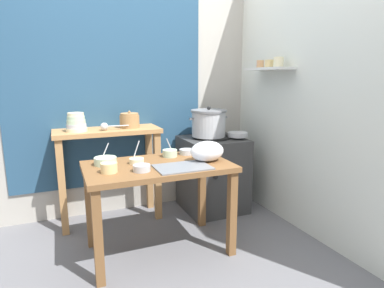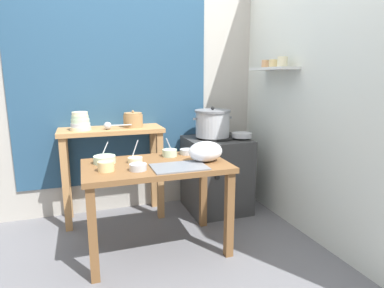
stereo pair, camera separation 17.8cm
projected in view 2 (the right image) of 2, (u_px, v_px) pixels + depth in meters
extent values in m
plane|color=slate|center=(154.00, 256.00, 2.53)|extent=(9.00, 9.00, 0.00)
cube|color=#B2ADA3|center=(138.00, 84.00, 3.31)|extent=(4.40, 0.10, 2.60)
cube|color=navy|center=(113.00, 79.00, 3.17)|extent=(1.90, 0.02, 2.10)
cube|color=silver|center=(299.00, 85.00, 2.89)|extent=(0.10, 3.20, 2.60)
cube|color=silver|center=(273.00, 69.00, 3.00)|extent=(0.20, 0.56, 0.02)
cylinder|color=beige|center=(282.00, 62.00, 2.86)|extent=(0.09, 0.09, 0.09)
cylinder|color=#E5C684|center=(274.00, 63.00, 2.99)|extent=(0.08, 0.08, 0.07)
cylinder|color=tan|center=(265.00, 64.00, 3.12)|extent=(0.07, 0.07, 0.07)
cube|color=brown|center=(156.00, 166.00, 2.49)|extent=(1.10, 0.66, 0.04)
cube|color=brown|center=(93.00, 235.00, 2.15)|extent=(0.06, 0.06, 0.68)
cube|color=brown|center=(229.00, 215.00, 2.47)|extent=(0.06, 0.06, 0.68)
cube|color=brown|center=(90.00, 204.00, 2.67)|extent=(0.06, 0.06, 0.68)
cube|color=brown|center=(203.00, 191.00, 2.98)|extent=(0.06, 0.06, 0.68)
cube|color=#B27F4C|center=(111.00, 130.00, 3.05)|extent=(0.96, 0.40, 0.04)
cube|color=#B27F4C|center=(66.00, 185.00, 2.87)|extent=(0.06, 0.06, 0.86)
cube|color=#B27F4C|center=(160.00, 176.00, 3.14)|extent=(0.06, 0.06, 0.86)
cube|color=#B27F4C|center=(67.00, 176.00, 3.14)|extent=(0.06, 0.06, 0.86)
cube|color=#B27F4C|center=(154.00, 168.00, 3.42)|extent=(0.06, 0.06, 0.86)
cube|color=#383838|center=(216.00, 174.00, 3.36)|extent=(0.60, 0.60, 0.76)
cylinder|color=black|center=(217.00, 138.00, 3.28)|extent=(0.36, 0.36, 0.02)
cylinder|color=black|center=(217.00, 177.00, 3.02)|extent=(0.04, 0.02, 0.04)
cylinder|color=#B7BABF|center=(213.00, 124.00, 3.26)|extent=(0.34, 0.34, 0.25)
cylinder|color=slate|center=(213.00, 111.00, 3.23)|extent=(0.36, 0.36, 0.02)
sphere|color=black|center=(213.00, 108.00, 3.23)|extent=(0.04, 0.04, 0.04)
cube|color=slate|center=(195.00, 119.00, 3.19)|extent=(0.04, 0.02, 0.02)
cube|color=slate|center=(230.00, 117.00, 3.31)|extent=(0.04, 0.02, 0.02)
cylinder|color=#A37A4C|center=(133.00, 121.00, 3.10)|extent=(0.18, 0.18, 0.12)
cylinder|color=#A37A4C|center=(133.00, 114.00, 3.09)|extent=(0.17, 0.17, 0.02)
sphere|color=#A37A4C|center=(132.00, 111.00, 3.08)|extent=(0.02, 0.02, 0.02)
cylinder|color=beige|center=(81.00, 128.00, 2.92)|extent=(0.18, 0.18, 0.03)
cylinder|color=#B7BABF|center=(81.00, 125.00, 2.92)|extent=(0.17, 0.17, 0.03)
cylinder|color=#B7D1AD|center=(80.00, 121.00, 2.91)|extent=(0.16, 0.16, 0.04)
cylinder|color=#B7D1AD|center=(80.00, 117.00, 2.90)|extent=(0.15, 0.15, 0.03)
cylinder|color=beige|center=(80.00, 114.00, 2.89)|extent=(0.14, 0.14, 0.03)
sphere|color=#B7BABF|center=(108.00, 126.00, 2.97)|extent=(0.07, 0.07, 0.07)
cylinder|color=#B7BABF|center=(122.00, 125.00, 3.00)|extent=(0.18, 0.03, 0.01)
cube|color=slate|center=(179.00, 167.00, 2.37)|extent=(0.40, 0.28, 0.01)
ellipsoid|color=white|center=(205.00, 151.00, 2.53)|extent=(0.27, 0.20, 0.16)
cylinder|color=#B7BABF|center=(242.00, 135.00, 3.24)|extent=(0.20, 0.20, 0.05)
cylinder|color=#B7D1AD|center=(105.00, 160.00, 2.49)|extent=(0.17, 0.17, 0.06)
cylinder|color=#337238|center=(104.00, 157.00, 2.48)|extent=(0.14, 0.14, 0.01)
cylinder|color=#B7BABF|center=(103.00, 152.00, 2.50)|extent=(0.08, 0.02, 0.16)
cylinder|color=#B7D1AD|center=(170.00, 153.00, 2.71)|extent=(0.12, 0.12, 0.06)
cylinder|color=#337238|center=(170.00, 150.00, 2.70)|extent=(0.10, 0.10, 0.01)
cylinder|color=#B7BABF|center=(170.00, 147.00, 2.68)|extent=(0.07, 0.01, 0.16)
cylinder|color=beige|center=(135.00, 160.00, 2.51)|extent=(0.11, 0.11, 0.04)
cylinder|color=#BFB28C|center=(135.00, 158.00, 2.51)|extent=(0.10, 0.10, 0.01)
cylinder|color=#B7BABF|center=(134.00, 151.00, 2.51)|extent=(0.08, 0.02, 0.17)
cylinder|color=#E5C684|center=(106.00, 166.00, 2.28)|extent=(0.12, 0.12, 0.07)
cylinder|color=beige|center=(106.00, 162.00, 2.27)|extent=(0.10, 0.10, 0.01)
cylinder|color=#B7BABF|center=(138.00, 167.00, 2.30)|extent=(0.12, 0.12, 0.05)
cylinder|color=#337238|center=(138.00, 165.00, 2.30)|extent=(0.10, 0.10, 0.01)
cylinder|color=#B7BABF|center=(187.00, 152.00, 2.78)|extent=(0.13, 0.13, 0.04)
cylinder|color=maroon|center=(187.00, 150.00, 2.78)|extent=(0.11, 0.11, 0.01)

